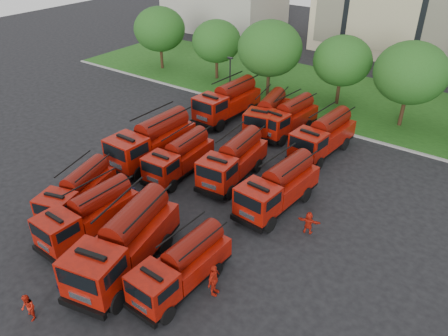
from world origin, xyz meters
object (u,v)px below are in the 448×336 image
object	(u,v)px
fire_truck_6	(233,160)
firefighter_0	(66,299)
fire_truck_10	(288,117)
fire_truck_11	(323,136)
fire_truck_7	(278,187)
fire_truck_8	(228,101)
fire_truck_0	(78,192)
fire_truck_4	(152,141)
firefighter_3	(158,290)
fire_truck_9	(268,113)
fire_truck_5	(180,157)
firefighter_5	(307,232)
firefighter_1	(32,319)
firefighter_2	(214,293)
fire_truck_2	(125,242)
fire_truck_1	(89,214)
fire_truck_3	(182,266)
firefighter_4	(135,210)

from	to	relation	value
fire_truck_6	firefighter_0	world-z (taller)	fire_truck_6
fire_truck_10	fire_truck_11	world-z (taller)	fire_truck_11
fire_truck_7	fire_truck_8	bearing A→B (deg)	142.91
fire_truck_0	fire_truck_4	distance (m)	7.93
fire_truck_4	firefighter_3	bearing A→B (deg)	-44.67
fire_truck_4	fire_truck_9	world-z (taller)	fire_truck_4
fire_truck_5	firefighter_5	size ratio (longest dim) A/B	4.25
firefighter_1	fire_truck_7	bearing A→B (deg)	92.06
firefighter_2	firefighter_3	distance (m)	3.05
fire_truck_6	fire_truck_9	xyz separation A→B (m)	(-2.38, 8.98, -0.04)
fire_truck_2	firefighter_5	bearing A→B (deg)	39.23
fire_truck_1	firefighter_3	size ratio (longest dim) A/B	3.76
fire_truck_4	fire_truck_6	bearing A→B (deg)	13.77
fire_truck_0	firefighter_3	size ratio (longest dim) A/B	3.74
fire_truck_11	firefighter_0	bearing A→B (deg)	-95.89
firefighter_1	fire_truck_10	bearing A→B (deg)	110.01
fire_truck_8	fire_truck_11	bearing A→B (deg)	-3.71
firefighter_0	firefighter_1	xyz separation A→B (m)	(-0.31, -1.84, 0.00)
fire_truck_11	firefighter_2	distance (m)	18.04
firefighter_1	fire_truck_3	bearing A→B (deg)	73.08
firefighter_1	firefighter_5	distance (m)	16.61
fire_truck_4	fire_truck_10	xyz separation A→B (m)	(6.43, 10.93, -0.27)
fire_truck_8	firefighter_0	size ratio (longest dim) A/B	4.26
fire_truck_9	fire_truck_3	bearing A→B (deg)	-83.34
fire_truck_7	fire_truck_11	world-z (taller)	fire_truck_11
fire_truck_11	firefighter_3	world-z (taller)	fire_truck_11
fire_truck_4	fire_truck_8	world-z (taller)	fire_truck_4
firefighter_1	firefighter_2	world-z (taller)	firefighter_2
fire_truck_0	fire_truck_11	bearing A→B (deg)	43.94
fire_truck_6	fire_truck_10	size ratio (longest dim) A/B	1.03
fire_truck_7	fire_truck_10	xyz separation A→B (m)	(-5.01, 10.63, -0.08)
firefighter_3	firefighter_5	size ratio (longest dim) A/B	1.15
firefighter_0	firefighter_2	world-z (taller)	firefighter_2
firefighter_4	fire_truck_4	bearing A→B (deg)	-5.53
fire_truck_8	fire_truck_4	bearing A→B (deg)	-87.58
fire_truck_0	fire_truck_7	bearing A→B (deg)	21.54
fire_truck_8	firefighter_1	bearing A→B (deg)	-73.92
fire_truck_0	fire_truck_4	size ratio (longest dim) A/B	0.83
fire_truck_5	firefighter_3	distance (m)	12.27
fire_truck_0	fire_truck_10	size ratio (longest dim) A/B	0.96
fire_truck_2	firefighter_3	bearing A→B (deg)	-19.42
fire_truck_6	fire_truck_8	world-z (taller)	fire_truck_8
fire_truck_5	firefighter_1	world-z (taller)	fire_truck_5
firefighter_3	firefighter_4	world-z (taller)	firefighter_4
fire_truck_8	firefighter_5	size ratio (longest dim) A/B	5.05
firefighter_0	firefighter_3	world-z (taller)	firefighter_0
fire_truck_2	fire_truck_11	bearing A→B (deg)	67.95
fire_truck_0	fire_truck_8	size ratio (longest dim) A/B	0.85
firefighter_4	fire_truck_6	bearing A→B (deg)	-60.83
fire_truck_11	firefighter_2	bearing A→B (deg)	-79.01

